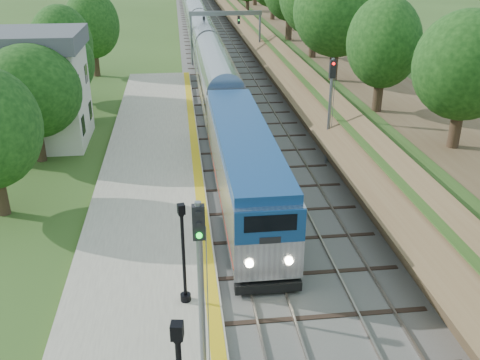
{
  "coord_description": "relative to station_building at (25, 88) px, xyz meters",
  "views": [
    {
      "loc": [
        -3.3,
        -8.32,
        13.53
      ],
      "look_at": [
        -0.5,
        15.42,
        2.8
      ],
      "focal_mm": 40.0,
      "sensor_mm": 36.0,
      "label": 1
    }
  ],
  "objects": [
    {
      "name": "trackbed",
      "position": [
        16.0,
        30.0,
        -4.02
      ],
      "size": [
        9.5,
        170.0,
        0.28
      ],
      "color": "#4C4944",
      "rests_on": "ground"
    },
    {
      "name": "platform",
      "position": [
        8.8,
        -14.0,
        -3.9
      ],
      "size": [
        6.4,
        68.0,
        0.38
      ],
      "primitive_type": "cube",
      "color": "gray",
      "rests_on": "ground"
    },
    {
      "name": "yellow_stripe",
      "position": [
        11.65,
        -14.0,
        -3.7
      ],
      "size": [
        0.55,
        68.0,
        0.01
      ],
      "primitive_type": "cube",
      "color": "gold",
      "rests_on": "platform"
    },
    {
      "name": "embankment",
      "position": [
        24.35,
        30.0,
        -2.14
      ],
      "size": [
        10.64,
        170.0,
        11.7
      ],
      "color": "brown",
      "rests_on": "ground"
    },
    {
      "name": "station_building",
      "position": [
        0.0,
        0.0,
        0.0
      ],
      "size": [
        8.6,
        6.6,
        8.0
      ],
      "color": "silver",
      "rests_on": "ground"
    },
    {
      "name": "signal_gantry",
      "position": [
        16.47,
        24.99,
        0.73
      ],
      "size": [
        8.4,
        0.38,
        6.2
      ],
      "color": "slate",
      "rests_on": "ground"
    },
    {
      "name": "trees_behind_platform",
      "position": [
        2.83,
        -9.33,
        0.44
      ],
      "size": [
        7.82,
        53.32,
        7.21
      ],
      "color": "#332316",
      "rests_on": "ground"
    },
    {
      "name": "train",
      "position": [
        14.0,
        45.82,
        -1.92
      ],
      "size": [
        2.86,
        134.53,
        4.21
      ],
      "color": "black",
      "rests_on": "trackbed"
    },
    {
      "name": "lamppost_far",
      "position": [
        10.59,
        -20.65,
        -1.79
      ],
      "size": [
        0.42,
        0.42,
        4.29
      ],
      "color": "black",
      "rests_on": "platform"
    },
    {
      "name": "signal_platform",
      "position": [
        11.1,
        -24.72,
        0.21
      ],
      "size": [
        0.37,
        0.3,
        6.38
      ],
      "color": "slate",
      "rests_on": "platform"
    },
    {
      "name": "signal_farside",
      "position": [
        20.2,
        -6.45,
        0.23
      ],
      "size": [
        0.38,
        0.3,
        6.87
      ],
      "color": "slate",
      "rests_on": "ground"
    }
  ]
}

